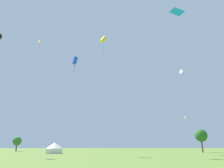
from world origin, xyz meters
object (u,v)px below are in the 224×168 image
object	(u,v)px
kite_white_diamond	(181,75)
kite_yellow_box	(103,40)
tree_distant_left	(201,136)
kite_white_parafoil	(186,118)
kite_cyan_diamond	(177,13)
festival_tent_left	(55,147)
tree_distant_right	(17,141)
kite_blue_box	(75,61)
kite_orange_diamond	(39,48)

from	to	relation	value
kite_white_diamond	kite_yellow_box	size ratio (longest dim) A/B	0.85
kite_white_diamond	tree_distant_left	size ratio (longest dim) A/B	3.31
kite_white_diamond	kite_yellow_box	distance (m)	25.38
kite_white_parafoil	kite_cyan_diamond	bearing A→B (deg)	-108.86
kite_cyan_diamond	festival_tent_left	distance (m)	44.77
kite_yellow_box	tree_distant_right	bearing A→B (deg)	131.81
kite_white_parafoil	tree_distant_left	world-z (taller)	kite_white_parafoil
festival_tent_left	tree_distant_left	bearing A→B (deg)	11.85
kite_blue_box	festival_tent_left	distance (m)	23.95
kite_orange_diamond	tree_distant_right	xyz separation A→B (m)	(-13.65, 24.54, -26.83)
tree_distant_right	kite_cyan_diamond	bearing A→B (deg)	-50.15
kite_cyan_diamond	kite_blue_box	xyz separation A→B (m)	(-19.30, 20.62, 0.56)
kite_white_diamond	kite_orange_diamond	size ratio (longest dim) A/B	0.70
kite_blue_box	festival_tent_left	xyz separation A→B (m)	(-6.05, 10.23, -20.80)
kite_white_diamond	kite_yellow_box	bearing A→B (deg)	-151.53
kite_yellow_box	kite_blue_box	xyz separation A→B (m)	(-7.22, 3.46, -3.92)
kite_white_diamond	kite_blue_box	xyz separation A→B (m)	(-29.11, -8.41, 0.98)
kite_yellow_box	kite_cyan_diamond	xyz separation A→B (m)	(12.08, -17.17, -4.48)
kite_white_parafoil	festival_tent_left	xyz separation A→B (m)	(-33.28, 7.65, -6.86)
kite_white_diamond	kite_yellow_box	world-z (taller)	kite_yellow_box
kite_cyan_diamond	kite_orange_diamond	size ratio (longest dim) A/B	0.70
kite_cyan_diamond	kite_white_parafoil	xyz separation A→B (m)	(7.92, 23.20, -13.38)
tree_distant_left	kite_yellow_box	bearing A→B (deg)	-142.91
kite_blue_box	tree_distant_right	size ratio (longest dim) A/B	4.37
kite_yellow_box	kite_orange_diamond	world-z (taller)	kite_orange_diamond
tree_distant_left	kite_orange_diamond	bearing A→B (deg)	-169.04
kite_white_parafoil	tree_distant_left	distance (m)	19.90
tree_distant_left	kite_white_parafoil	bearing A→B (deg)	-121.21
kite_white_parafoil	tree_distant_right	xyz separation A→B (m)	(-53.66, 31.60, -4.75)
kite_yellow_box	tree_distant_left	distance (m)	43.36
kite_yellow_box	kite_orange_diamond	distance (m)	24.28
festival_tent_left	tree_distant_right	bearing A→B (deg)	130.41
kite_white_diamond	kite_orange_diamond	xyz separation A→B (m)	(-41.90, 1.21, 9.13)
kite_blue_box	kite_white_parafoil	world-z (taller)	kite_blue_box
kite_blue_box	kite_orange_diamond	bearing A→B (deg)	143.02
tree_distant_left	kite_cyan_diamond	bearing A→B (deg)	-114.35
kite_white_diamond	festival_tent_left	xyz separation A→B (m)	(-35.16, 1.81, -19.82)
kite_cyan_diamond	kite_blue_box	size ratio (longest dim) A/B	0.99
kite_yellow_box	kite_blue_box	distance (m)	8.91
kite_white_diamond	kite_white_parafoil	world-z (taller)	kite_white_diamond
kite_yellow_box	festival_tent_left	xyz separation A→B (m)	(-13.27, 13.69, -24.72)
kite_orange_diamond	kite_white_parafoil	xyz separation A→B (m)	(40.01, -7.05, -22.09)
kite_orange_diamond	tree_distant_left	size ratio (longest dim) A/B	4.75
kite_cyan_diamond	kite_orange_diamond	bearing A→B (deg)	136.68
kite_blue_box	kite_orange_diamond	size ratio (longest dim) A/B	0.70
kite_white_parafoil	kite_yellow_box	bearing A→B (deg)	-163.21
kite_white_parafoil	tree_distant_right	distance (m)	62.46
kite_yellow_box	kite_orange_diamond	bearing A→B (deg)	146.81
festival_tent_left	kite_orange_diamond	bearing A→B (deg)	-174.91
kite_white_diamond	kite_blue_box	world-z (taller)	kite_blue_box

